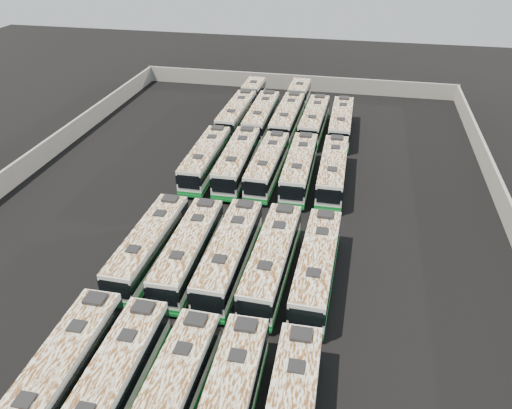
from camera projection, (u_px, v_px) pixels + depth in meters
name	position (u px, v px, depth m)	size (l,w,h in m)	color
ground	(236.00, 221.00, 42.52)	(140.00, 140.00, 0.00)	black
perimeter_wall	(236.00, 210.00, 41.95)	(45.20, 73.20, 2.20)	gray
bus_front_far_left	(58.00, 378.00, 26.36)	(2.51, 11.36, 3.19)	silver
bus_front_left	(111.00, 388.00, 25.88)	(2.38, 11.10, 3.13)	silver
bus_front_center	(168.00, 402.00, 25.16)	(2.53, 10.97, 3.08)	silver
bus_midfront_far_left	(149.00, 245.00, 36.82)	(2.51, 10.97, 3.08)	silver
bus_midfront_left	(189.00, 251.00, 36.25)	(2.39, 10.95, 3.08)	silver
bus_midfront_center	(230.00, 254.00, 35.79)	(2.52, 11.33, 3.19)	silver
bus_midfront_right	(272.00, 260.00, 35.19)	(2.69, 11.39, 3.19)	silver
bus_midfront_far_right	(317.00, 267.00, 34.58)	(2.61, 11.25, 3.15)	silver
bus_midback_far_left	(206.00, 159.00, 49.39)	(2.45, 11.13, 3.13)	silver
bus_midback_left	(237.00, 161.00, 48.85)	(2.62, 11.46, 3.22)	silver
bus_midback_center	(267.00, 165.00, 48.29)	(2.57, 10.95, 3.07)	silver
bus_midback_right	(299.00, 168.00, 47.69)	(2.44, 11.19, 3.15)	silver
bus_midback_far_right	(333.00, 171.00, 47.18)	(2.42, 11.12, 3.13)	silver
bus_back_far_left	(243.00, 106.00, 62.37)	(2.62, 17.13, 3.10)	silver
bus_back_left	(261.00, 117.00, 59.18)	(2.44, 11.40, 3.21)	silver
bus_back_center	(292.00, 110.00, 61.22)	(2.73, 17.75, 3.21)	silver
bus_back_right	(314.00, 120.00, 58.27)	(2.62, 11.12, 3.12)	silver
bus_back_far_right	(341.00, 123.00, 57.67)	(2.41, 11.09, 3.12)	silver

